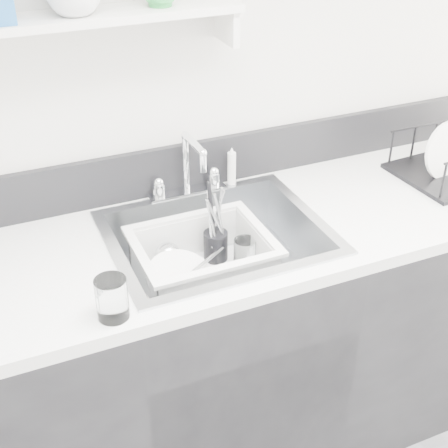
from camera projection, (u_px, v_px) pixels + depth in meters
name	position (u px, v px, depth m)	size (l,w,h in m)	color
counter_run	(218.00, 348.00, 2.09)	(3.20, 0.62, 0.92)	black
backsplash	(182.00, 167.00, 2.03)	(3.20, 0.02, 0.16)	black
sink	(217.00, 258.00, 1.89)	(0.64, 0.52, 0.20)	silver
faucet	(188.00, 179.00, 2.00)	(0.26, 0.18, 0.23)	silver
side_sprayer	(232.00, 167.00, 2.06)	(0.03, 0.03, 0.14)	silver
wall_shelf	(55.00, 23.00, 1.59)	(1.00, 0.16, 0.12)	silver
wash_tub	(203.00, 261.00, 1.88)	(0.40, 0.33, 0.16)	silver
plate_stack	(184.00, 285.00, 1.84)	(0.25, 0.25, 0.10)	white
utensil_cup	(215.00, 243.00, 1.97)	(0.08, 0.08, 0.26)	black
ladle	(191.00, 267.00, 1.89)	(0.31, 0.11, 0.09)	silver
tumbler_in_tub	(245.00, 253.00, 1.94)	(0.07, 0.07, 0.10)	white
tumbler_counter	(112.00, 298.00, 1.50)	(0.08, 0.08, 0.11)	white
bowl_small	(253.00, 273.00, 1.90)	(0.12, 0.12, 0.04)	white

